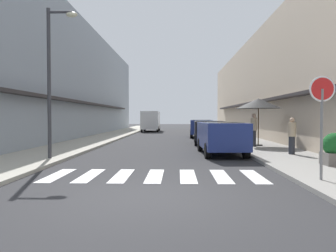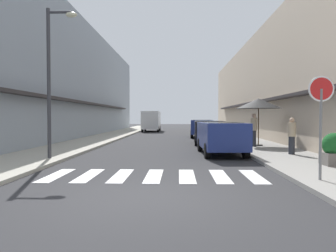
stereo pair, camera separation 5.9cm
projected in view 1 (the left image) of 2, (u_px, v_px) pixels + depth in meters
The scene contains 16 objects.
ground_plane at pixel (169, 138), 25.58m from camera, with size 103.41×103.41×0.00m, color #2B2B2D.
sidewalk_left at pixel (104, 138), 25.73m from camera, with size 3.06×65.81×0.12m, color #ADA899.
sidewalk_right at pixel (235, 138), 25.43m from camera, with size 3.06×65.81×0.12m, color gray.
building_row_left at pixel (60, 81), 27.06m from camera, with size 5.50×44.30×9.50m.
building_row_right at pixel (282, 87), 26.55m from camera, with size 5.50×44.30×8.32m.
crosswalk at pixel (155, 176), 9.30m from camera, with size 6.15×2.20×0.01m.
parked_car_near at pixel (221, 134), 14.59m from camera, with size 1.94×4.33×1.47m.
parked_car_mid at pixel (209, 129), 20.29m from camera, with size 1.95×4.17×1.47m.
parked_car_far at pixel (201, 126), 26.90m from camera, with size 1.95×4.10×1.47m.
delivery_van at pixel (151, 120), 38.04m from camera, with size 2.05×5.42×2.37m.
round_street_sign at pixel (322, 100), 8.09m from camera, with size 0.65×0.07×2.62m.
street_lamp at pixel (54, 68), 12.35m from camera, with size 1.19×0.28×5.73m.
cafe_umbrella at pixel (259, 104), 17.78m from camera, with size 2.46×2.46×2.61m.
planter_corner at pixel (335, 149), 10.61m from camera, with size 0.77×0.77×1.07m.
pedestrian_walking_near at pixel (292, 135), 13.76m from camera, with size 0.34×0.34×1.56m.
pedestrian_walking_far at pixel (254, 129), 17.37m from camera, with size 0.34×0.34×1.77m.
Camera 1 is at (0.64, -6.74, 1.71)m, focal length 34.52 mm.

